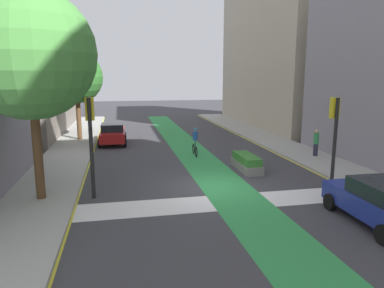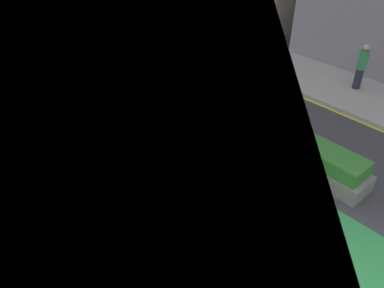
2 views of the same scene
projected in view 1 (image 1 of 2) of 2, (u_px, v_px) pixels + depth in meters
ground_plane at (213, 187)px, 16.39m from camera, size 120.00×120.00×0.00m
bike_lane_paint at (225, 186)px, 16.51m from camera, size 2.40×60.00×0.01m
crosswalk_band at (226, 202)px, 14.47m from camera, size 12.00×1.80×0.01m
sidewalk_left at (41, 197)px, 14.90m from camera, size 3.00×60.00×0.15m
curb_stripe_left at (78, 196)px, 15.21m from camera, size 0.16×60.00×0.01m
sidewalk_right at (356, 177)px, 17.87m from camera, size 3.00×60.00×0.15m
curb_stripe_right at (330, 180)px, 17.58m from camera, size 0.16×60.00×0.01m
traffic_signal_near_right at (334, 124)px, 16.18m from camera, size 0.35×0.52×4.12m
traffic_signal_near_left at (90, 128)px, 14.57m from camera, size 0.35×0.52×4.23m
car_blue_right_near at (379, 202)px, 12.19m from camera, size 2.10×4.24×1.57m
car_red_left_far at (113, 133)px, 26.82m from camera, size 2.08×4.23×1.57m
cyclist_in_lane at (195, 141)px, 22.73m from camera, size 0.32×1.73×1.86m
pedestrian_sidewalk_right_a at (316, 143)px, 22.11m from camera, size 0.34×0.34×1.66m
street_tree_near at (29, 54)px, 13.45m from camera, size 5.05×5.05×8.28m
street_tree_far at (76, 77)px, 27.18m from camera, size 4.01×4.01×6.85m
median_planter at (247, 163)px, 19.36m from camera, size 0.94×2.73×0.85m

